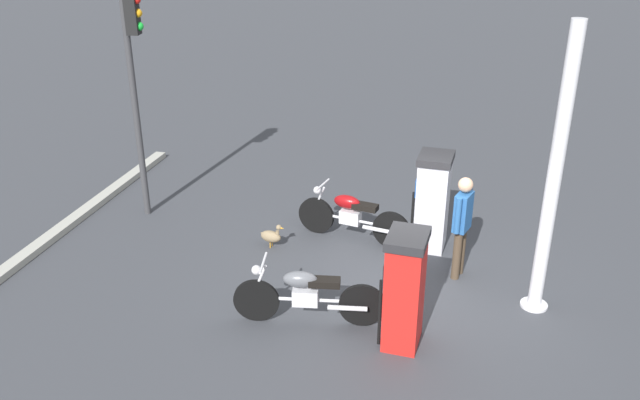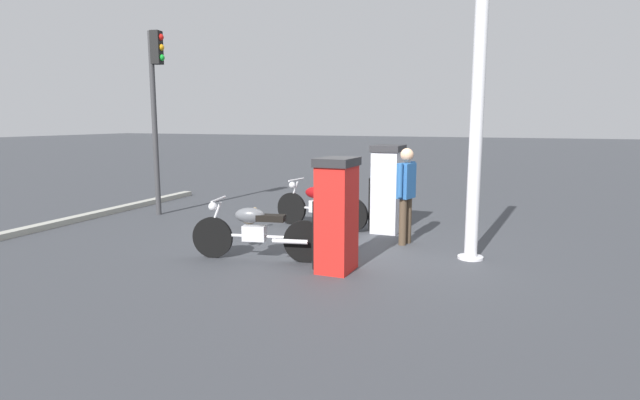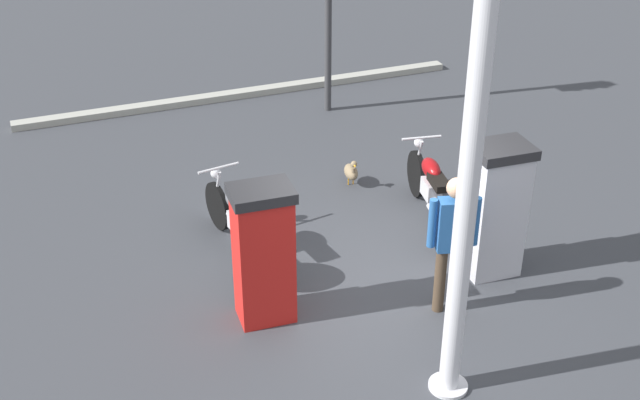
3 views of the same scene
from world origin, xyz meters
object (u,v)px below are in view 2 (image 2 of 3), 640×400
(attendant_person, at_px, (406,189))
(canopy_support_pole, at_px, (476,131))
(fuel_pump_far, at_px, (337,214))
(roadside_traffic_light, at_px, (156,92))
(motorcycle_far_pump, at_px, (256,230))
(wandering_duck, at_px, (249,218))
(motorcycle_near_pump, at_px, (320,205))
(fuel_pump_near, at_px, (387,188))

(attendant_person, xyz_separation_m, canopy_support_pole, (-1.19, 0.58, 1.04))
(fuel_pump_far, height_order, roadside_traffic_light, roadside_traffic_light)
(motorcycle_far_pump, bearing_deg, canopy_support_pole, -156.72)
(wandering_duck, relative_size, canopy_support_pole, 0.11)
(motorcycle_near_pump, distance_m, wandering_duck, 1.45)
(fuel_pump_far, xyz_separation_m, motorcycle_near_pump, (1.37, -2.73, -0.37))
(fuel_pump_near, relative_size, roadside_traffic_light, 0.41)
(motorcycle_near_pump, bearing_deg, wandering_duck, 28.10)
(fuel_pump_far, relative_size, motorcycle_near_pump, 0.79)
(wandering_duck, xyz_separation_m, canopy_support_pole, (-4.38, 0.63, 1.80))
(fuel_pump_far, height_order, motorcycle_far_pump, fuel_pump_far)
(attendant_person, relative_size, canopy_support_pole, 0.41)
(wandering_duck, bearing_deg, fuel_pump_far, 142.06)
(wandering_duck, height_order, roadside_traffic_light, roadside_traffic_light)
(attendant_person, relative_size, roadside_traffic_light, 0.41)
(fuel_pump_far, bearing_deg, motorcycle_near_pump, -63.28)
(wandering_duck, bearing_deg, motorcycle_far_pump, 122.46)
(canopy_support_pole, bearing_deg, attendant_person, -25.94)
(motorcycle_near_pump, bearing_deg, fuel_pump_near, -174.54)
(canopy_support_pole, bearing_deg, motorcycle_near_pump, -22.70)
(motorcycle_far_pump, relative_size, wandering_duck, 4.62)
(attendant_person, bearing_deg, fuel_pump_near, -56.88)
(wandering_duck, bearing_deg, fuel_pump_near, -163.01)
(roadside_traffic_light, height_order, canopy_support_pole, canopy_support_pole)
(fuel_pump_far, distance_m, motorcycle_near_pump, 3.07)
(fuel_pump_near, xyz_separation_m, fuel_pump_far, (0.00, 2.86, -0.02))
(fuel_pump_far, xyz_separation_m, attendant_person, (-0.56, -2.00, 0.14))
(fuel_pump_near, bearing_deg, motorcycle_near_pump, 5.46)
(motorcycle_near_pump, bearing_deg, roadside_traffic_light, 0.47)
(roadside_traffic_light, bearing_deg, fuel_pump_far, 153.22)
(motorcycle_near_pump, height_order, motorcycle_far_pump, motorcycle_near_pump)
(fuel_pump_near, height_order, fuel_pump_far, fuel_pump_near)
(wandering_duck, distance_m, canopy_support_pole, 4.78)
(wandering_duck, xyz_separation_m, roadside_traffic_light, (2.70, -0.64, 2.58))
(motorcycle_far_pump, height_order, canopy_support_pole, canopy_support_pole)
(fuel_pump_near, distance_m, attendant_person, 1.03)
(motorcycle_near_pump, height_order, wandering_duck, motorcycle_near_pump)
(fuel_pump_far, distance_m, canopy_support_pole, 2.54)
(attendant_person, distance_m, roadside_traffic_light, 6.21)
(wandering_duck, relative_size, roadside_traffic_light, 0.11)
(motorcycle_near_pump, xyz_separation_m, wandering_duck, (1.26, 0.67, -0.25))
(motorcycle_near_pump, xyz_separation_m, canopy_support_pole, (-3.12, 1.31, 1.55))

